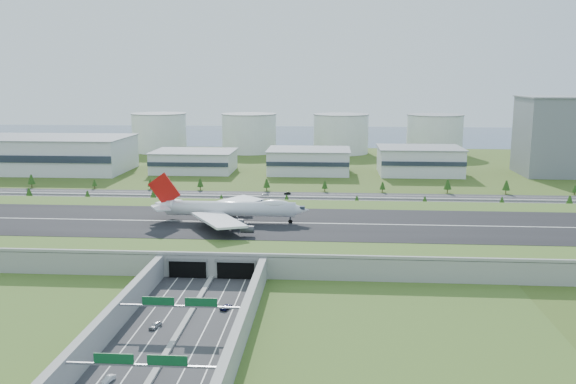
# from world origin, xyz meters

# --- Properties ---
(ground) EXTENTS (1200.00, 1200.00, 0.00)m
(ground) POSITION_xyz_m (0.00, 0.00, 0.00)
(ground) COLOR #334716
(ground) RESTS_ON ground
(airfield_deck) EXTENTS (520.00, 100.00, 9.20)m
(airfield_deck) POSITION_xyz_m (0.00, -0.09, 4.12)
(airfield_deck) COLOR gray
(airfield_deck) RESTS_ON ground
(underpass_road) EXTENTS (38.80, 120.40, 8.00)m
(underpass_road) POSITION_xyz_m (0.00, -99.42, 3.43)
(underpass_road) COLOR #28282B
(underpass_road) RESTS_ON ground
(sign_gantry_near) EXTENTS (38.70, 0.70, 9.80)m
(sign_gantry_near) POSITION_xyz_m (0.00, -95.04, 6.95)
(sign_gantry_near) COLOR gray
(sign_gantry_near) RESTS_ON ground
(sign_gantry_far) EXTENTS (38.70, 0.70, 9.80)m
(sign_gantry_far) POSITION_xyz_m (0.00, -130.04, 6.95)
(sign_gantry_far) COLOR gray
(sign_gantry_far) RESTS_ON ground
(north_expressway) EXTENTS (560.00, 36.00, 0.12)m
(north_expressway) POSITION_xyz_m (0.00, 95.00, 0.06)
(north_expressway) COLOR #28282B
(north_expressway) RESTS_ON ground
(tree_row) EXTENTS (503.38, 48.60, 8.38)m
(tree_row) POSITION_xyz_m (15.63, 95.75, 4.57)
(tree_row) COLOR #3D2819
(tree_row) RESTS_ON ground
(hangar_west) EXTENTS (120.00, 60.00, 25.00)m
(hangar_west) POSITION_xyz_m (-170.00, 185.00, 12.50)
(hangar_west) COLOR silver
(hangar_west) RESTS_ON ground
(hangar_mid_a) EXTENTS (58.00, 42.00, 15.00)m
(hangar_mid_a) POSITION_xyz_m (-60.00, 190.00, 7.50)
(hangar_mid_a) COLOR silver
(hangar_mid_a) RESTS_ON ground
(hangar_mid_b) EXTENTS (58.00, 42.00, 17.00)m
(hangar_mid_b) POSITION_xyz_m (25.00, 190.00, 8.50)
(hangar_mid_b) COLOR silver
(hangar_mid_b) RESTS_ON ground
(hangar_mid_c) EXTENTS (58.00, 42.00, 19.00)m
(hangar_mid_c) POSITION_xyz_m (105.00, 190.00, 9.50)
(hangar_mid_c) COLOR silver
(hangar_mid_c) RESTS_ON ground
(office_tower) EXTENTS (46.00, 46.00, 55.00)m
(office_tower) POSITION_xyz_m (200.00, 195.00, 27.50)
(office_tower) COLOR slate
(office_tower) RESTS_ON ground
(fuel_tank_a) EXTENTS (50.00, 50.00, 35.00)m
(fuel_tank_a) POSITION_xyz_m (-120.00, 310.00, 17.50)
(fuel_tank_a) COLOR silver
(fuel_tank_a) RESTS_ON ground
(fuel_tank_b) EXTENTS (50.00, 50.00, 35.00)m
(fuel_tank_b) POSITION_xyz_m (-35.00, 310.00, 17.50)
(fuel_tank_b) COLOR silver
(fuel_tank_b) RESTS_ON ground
(fuel_tank_c) EXTENTS (50.00, 50.00, 35.00)m
(fuel_tank_c) POSITION_xyz_m (50.00, 310.00, 17.50)
(fuel_tank_c) COLOR silver
(fuel_tank_c) RESTS_ON ground
(fuel_tank_d) EXTENTS (50.00, 50.00, 35.00)m
(fuel_tank_d) POSITION_xyz_m (135.00, 310.00, 17.50)
(fuel_tank_d) COLOR silver
(fuel_tank_d) RESTS_ON ground
(bay_water) EXTENTS (1200.00, 260.00, 0.06)m
(bay_water) POSITION_xyz_m (0.00, 480.00, 0.03)
(bay_water) COLOR #364967
(bay_water) RESTS_ON ground
(boeing_747) EXTENTS (69.38, 65.61, 21.45)m
(boeing_747) POSITION_xyz_m (-1.87, 0.12, 14.08)
(boeing_747) COLOR silver
(boeing_747) RESTS_ON airfield_deck
(car_0) EXTENTS (3.34, 5.03, 1.59)m
(car_0) POSITION_xyz_m (-7.53, -93.70, 0.91)
(car_0) COLOR #A8AAAD
(car_0) RESTS_ON ground
(car_1) EXTENTS (2.43, 4.20, 1.31)m
(car_1) POSITION_xyz_m (-9.55, -124.70, 0.77)
(car_1) COLOR silver
(car_1) RESTS_ON ground
(car_2) EXTENTS (3.69, 5.26, 1.33)m
(car_2) POSITION_xyz_m (9.89, -78.37, 0.79)
(car_2) COLOR #0B0D3A
(car_2) RESTS_ON ground
(car_5) EXTENTS (4.29, 2.55, 1.33)m
(car_5) POSITION_xyz_m (15.39, 105.41, 0.79)
(car_5) COLOR black
(car_5) RESTS_ON ground
(car_7) EXTENTS (5.09, 2.90, 1.39)m
(car_7) POSITION_xyz_m (2.48, 100.52, 0.82)
(car_7) COLOR silver
(car_7) RESTS_ON ground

